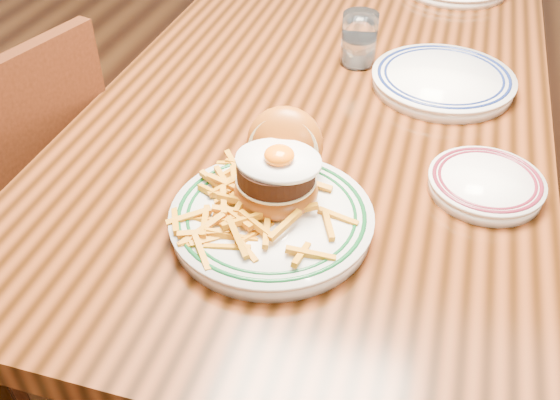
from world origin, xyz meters
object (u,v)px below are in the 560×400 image
(side_plate, at_px, (486,183))
(chair_left, at_px, (12,229))
(table, at_px, (331,113))
(main_plate, at_px, (274,200))

(side_plate, bearing_deg, chair_left, 175.63)
(table, height_order, chair_left, chair_left)
(table, bearing_deg, chair_left, -149.62)
(main_plate, bearing_deg, table, 85.80)
(chair_left, bearing_deg, table, 44.96)
(main_plate, xyz_separation_m, side_plate, (0.30, 0.16, -0.02))
(main_plate, bearing_deg, chair_left, 164.26)
(side_plate, bearing_deg, table, 128.20)
(side_plate, bearing_deg, main_plate, -159.49)
(table, distance_m, chair_left, 0.72)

